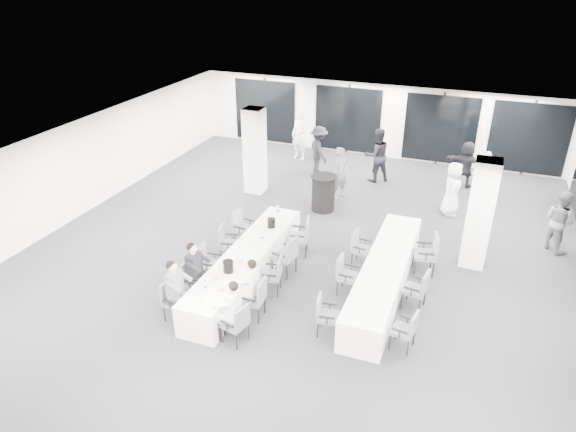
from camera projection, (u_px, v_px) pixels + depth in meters
name	position (u px, v px, depth m)	size (l,w,h in m)	color
room	(349.00, 193.00, 13.62)	(14.04, 16.04, 2.84)	#232328
column_left	(255.00, 151.00, 16.54)	(0.60, 0.60, 2.80)	white
column_right	(480.00, 214.00, 12.45)	(0.60, 0.60, 2.80)	white
banquet_table_main	(247.00, 265.00, 12.29)	(0.90, 5.00, 0.75)	white
banquet_table_side	(384.00, 276.00, 11.88)	(0.90, 5.00, 0.75)	white
cocktail_table	(323.00, 193.00, 15.63)	(0.80, 0.80, 1.11)	black
chair_main_left_near	(172.00, 298.00, 10.89)	(0.45, 0.51, 0.89)	#585B61
chair_main_left_second	(192.00, 278.00, 11.54)	(0.47, 0.53, 0.91)	#585B61
chair_main_left_mid	(207.00, 261.00, 12.15)	(0.53, 0.57, 0.94)	#585B61
chair_main_left_fourth	(227.00, 242.00, 12.98)	(0.59, 0.61, 0.96)	#585B61
chair_main_left_far	(242.00, 226.00, 13.71)	(0.55, 0.60, 0.98)	#585B61
chair_main_right_near	(238.00, 322.00, 10.16)	(0.54, 0.57, 0.90)	#585B61
chair_main_right_second	(256.00, 296.00, 10.87)	(0.51, 0.56, 0.95)	#585B61
chair_main_right_mid	(274.00, 273.00, 11.73)	(0.54, 0.58, 0.91)	#585B61
chair_main_right_fourth	(287.00, 254.00, 12.37)	(0.59, 0.63, 1.01)	#585B61
chair_main_right_far	(302.00, 234.00, 13.23)	(0.63, 0.66, 1.03)	#585B61
chair_side_left_near	(325.00, 313.00, 10.44)	(0.51, 0.55, 0.88)	#585B61
chair_side_left_mid	(345.00, 273.00, 11.73)	(0.47, 0.53, 0.92)	#585B61
chair_side_left_far	(359.00, 246.00, 12.85)	(0.49, 0.54, 0.90)	#585B61
chair_side_right_near	(407.00, 329.00, 10.00)	(0.51, 0.54, 0.88)	#585B61
chair_side_right_mid	(419.00, 288.00, 11.17)	(0.54, 0.58, 0.95)	#585B61
chair_side_right_far	(429.00, 252.00, 12.44)	(0.63, 0.66, 1.04)	#585B61
seated_guest_a	(177.00, 288.00, 10.70)	(0.50, 0.38, 1.44)	#595C61
seated_guest_b	(197.00, 268.00, 11.36)	(0.50, 0.38, 1.44)	black
seated_guest_c	(230.00, 307.00, 10.09)	(0.50, 0.38, 1.44)	white
seated_guest_d	(248.00, 284.00, 10.80)	(0.50, 0.38, 1.44)	white
standing_guest_a	(341.00, 170.00, 16.29)	(0.70, 0.56, 1.91)	#595C61
standing_guest_b	(377.00, 152.00, 17.49)	(1.02, 0.62, 2.12)	black
standing_guest_c	(319.00, 147.00, 18.18)	(1.26, 0.64, 1.95)	black
standing_guest_d	(486.00, 171.00, 16.46)	(1.01, 0.56, 1.71)	white
standing_guest_e	(453.00, 185.00, 15.22)	(0.90, 0.55, 1.86)	white
standing_guest_f	(466.00, 161.00, 17.12)	(1.64, 0.63, 1.79)	black
standing_guest_g	(300.00, 132.00, 19.46)	(0.77, 0.62, 2.12)	white
standing_guest_h	(561.00, 217.00, 13.32)	(0.92, 0.56, 1.90)	#595C61
ice_bucket_near	(228.00, 266.00, 11.30)	(0.24, 0.24, 0.27)	black
ice_bucket_far	(271.00, 223.00, 13.19)	(0.21, 0.21, 0.24)	black
water_bottle_a	(205.00, 285.00, 10.69)	(0.07, 0.07, 0.22)	silver
water_bottle_b	(262.00, 237.00, 12.56)	(0.07, 0.07, 0.21)	silver
water_bottle_c	(278.00, 209.00, 13.90)	(0.08, 0.08, 0.24)	silver
plate_a	(216.00, 279.00, 11.07)	(0.20, 0.20, 0.03)	white
plate_b	(222.00, 290.00, 10.70)	(0.20, 0.20, 0.03)	white
plate_c	(241.00, 262.00, 11.69)	(0.20, 0.20, 0.03)	white
wine_glass	(201.00, 303.00, 10.11)	(0.07, 0.07, 0.18)	silver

